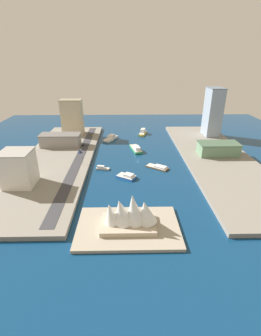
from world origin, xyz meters
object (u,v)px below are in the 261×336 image
catamaran_blue (127,176)px  hotel_broad_white (18,168)px  ferry_white_commuter (111,138)px  traffic_light_waterfront (82,159)px  ferry_yellow_fast (143,132)px  van_white (81,149)px  ferry_green_doubledeck (136,149)px  opera_landmark (129,214)px  taxi_yellow_cab (92,135)px  tower_tall_glass (213,112)px  yacht_sleek_gray (102,168)px  hatchback_blue (80,152)px  terminal_long_green (218,149)px  barge_flat_brown (158,167)px  office_block_beige (72,117)px  suv_black (83,145)px  carpark_squat_concrete (61,140)px

catamaran_blue → hotel_broad_white: (85.62, 15.93, 16.00)m
ferry_white_commuter → traffic_light_waterfront: size_ratio=4.09×
ferry_yellow_fast → van_white: bearing=43.5°
ferry_green_doubledeck → opera_landmark: bearing=85.9°
ferry_yellow_fast → taxi_yellow_cab: ferry_yellow_fast is taller
tower_tall_glass → opera_landmark: (110.85, 188.28, -22.22)m
yacht_sleek_gray → hatchback_blue: bearing=-53.0°
terminal_long_green → opera_landmark: 150.35m
yacht_sleek_gray → hotel_broad_white: (62.26, 34.21, 16.19)m
barge_flat_brown → yacht_sleek_gray: (53.52, 1.40, 0.18)m
barge_flat_brown → office_block_beige: size_ratio=0.49×
hotel_broad_white → hatchback_blue: 79.86m
hotel_broad_white → hatchback_blue: size_ratio=6.21×
ferry_green_doubledeck → catamaran_blue: size_ratio=1.58×
hotel_broad_white → traffic_light_waterfront: 60.13m
hotel_broad_white → suv_black: 100.41m
taxi_yellow_cab → barge_flat_brown: bearing=127.5°
hotel_broad_white → opera_landmark: size_ratio=0.83×
catamaran_blue → ferry_green_doubledeck: bearing=-99.0°
tower_tall_glass → hotel_broad_white: size_ratio=2.11×
ferry_white_commuter → hatchback_blue: ferry_white_commuter is taller
traffic_light_waterfront → hotel_broad_white: bearing=43.6°
tower_tall_glass → taxi_yellow_cab: (157.09, 1.00, -29.25)m
ferry_yellow_fast → hotel_broad_white: 185.40m
yacht_sleek_gray → catamaran_blue: catamaran_blue is taller
yacht_sleek_gray → taxi_yellow_cab: 101.99m
ferry_white_commuter → terminal_long_green: size_ratio=0.63×
terminal_long_green → traffic_light_waterfront: size_ratio=6.44×
barge_flat_brown → hatchback_blue: 88.27m
yacht_sleek_gray → ferry_yellow_fast: ferry_yellow_fast is taller
tower_tall_glass → taxi_yellow_cab: size_ratio=13.91×
tower_tall_glass → taxi_yellow_cab: 159.80m
ferry_yellow_fast → hotel_broad_white: hotel_broad_white is taller
barge_flat_brown → ferry_white_commuter: 103.78m
ferry_white_commuter → hotel_broad_white: 143.00m
hotel_broad_white → suv_black: bearing=-110.5°
ferry_yellow_fast → traffic_light_waterfront: 127.04m
suv_black → taxi_yellow_cab: (-5.51, -40.58, -0.02)m
ferry_white_commuter → suv_black: size_ratio=5.63×
catamaran_blue → traffic_light_waterfront: traffic_light_waterfront is taller
ferry_green_doubledeck → tower_tall_glass: (-100.82, -49.61, 31.39)m
suv_black → catamaran_blue: bearing=123.3°
ferry_green_doubledeck → van_white: bearing=5.4°
carpark_squat_concrete → taxi_yellow_cab: (-31.34, -39.14, -6.06)m
tower_tall_glass → hotel_broad_white: bearing=34.3°
ferry_yellow_fast → carpark_squat_concrete: (99.52, 54.91, 7.58)m
taxi_yellow_cab → van_white: bearing=83.7°
ferry_yellow_fast → van_white: ferry_yellow_fast is taller
taxi_yellow_cab → hatchback_blue: bearing=85.0°
hatchback_blue → traffic_light_waterfront: (-8.13, 29.74, 3.35)m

